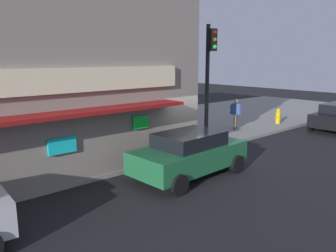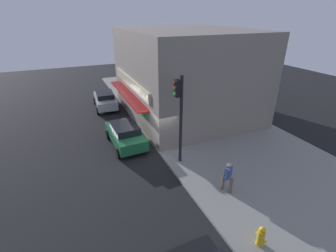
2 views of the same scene
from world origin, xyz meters
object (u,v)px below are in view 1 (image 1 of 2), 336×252
at_px(fire_hydrant, 278,116).
at_px(parked_car_green, 189,153).
at_px(traffic_light, 209,69).
at_px(pedestrian, 236,112).
at_px(potted_plant_by_doorway, 12,154).

distance_m(fire_hydrant, parked_car_green, 10.55).
xyz_separation_m(traffic_light, pedestrian, (3.45, 1.06, -2.46)).
xyz_separation_m(fire_hydrant, pedestrian, (-3.19, 0.71, 0.48)).
bearing_deg(potted_plant_by_doorway, parked_car_green, -42.54).
xyz_separation_m(traffic_light, parked_car_green, (-3.56, -2.36, -2.72)).
bearing_deg(parked_car_green, traffic_light, 33.50).
bearing_deg(traffic_light, fire_hydrant, 3.00).
height_order(pedestrian, parked_car_green, pedestrian).
bearing_deg(traffic_light, pedestrian, 17.07).
bearing_deg(potted_plant_by_doorway, traffic_light, -12.37).
bearing_deg(pedestrian, parked_car_green, -154.02).
distance_m(pedestrian, potted_plant_by_doorway, 11.52).
xyz_separation_m(fire_hydrant, parked_car_green, (-10.19, -2.70, 0.22)).
xyz_separation_m(pedestrian, potted_plant_by_doorway, (-11.50, 0.71, -0.33)).
height_order(traffic_light, fire_hydrant, traffic_light).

